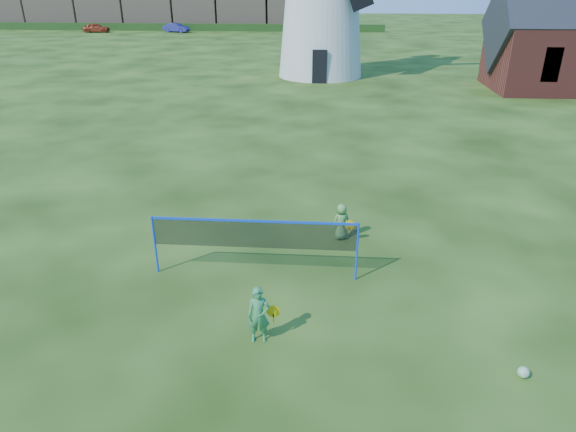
# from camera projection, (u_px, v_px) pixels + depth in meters

# --- Properties ---
(ground) EXTENTS (220.00, 220.00, 0.00)m
(ground) POSITION_uv_depth(u_px,v_px,m) (279.00, 279.00, 12.66)
(ground) COLOR black
(ground) RESTS_ON ground
(badminton_net) EXTENTS (5.05, 0.05, 1.55)m
(badminton_net) POSITION_uv_depth(u_px,v_px,m) (254.00, 235.00, 12.32)
(badminton_net) COLOR blue
(badminton_net) RESTS_ON ground
(player_girl) EXTENTS (0.66, 0.36, 1.25)m
(player_girl) POSITION_uv_depth(u_px,v_px,m) (259.00, 315.00, 10.24)
(player_girl) COLOR #36874A
(player_girl) RESTS_ON ground
(player_boy) EXTENTS (0.66, 0.52, 1.06)m
(player_boy) POSITION_uv_depth(u_px,v_px,m) (342.00, 222.00, 14.42)
(player_boy) COLOR #599949
(player_boy) RESTS_ON ground
(play_ball) EXTENTS (0.22, 0.22, 0.22)m
(play_ball) POSITION_uv_depth(u_px,v_px,m) (523.00, 372.00, 9.49)
(play_ball) COLOR green
(play_ball) RESTS_ON ground
(terraced_houses) EXTENTS (51.70, 8.40, 8.38)m
(terraced_houses) POSITION_uv_depth(u_px,v_px,m) (150.00, 0.00, 77.84)
(terraced_houses) COLOR #9C8368
(terraced_houses) RESTS_ON ground
(hedge) EXTENTS (62.00, 0.80, 1.00)m
(hedge) POSITION_uv_depth(u_px,v_px,m) (169.00, 27.00, 73.57)
(hedge) COLOR #193814
(hedge) RESTS_ON ground
(car_left) EXTENTS (3.74, 1.86, 1.23)m
(car_left) POSITION_uv_depth(u_px,v_px,m) (96.00, 28.00, 71.09)
(car_left) COLOR #9A351C
(car_left) RESTS_ON ground
(car_right) EXTENTS (3.84, 2.12, 1.20)m
(car_right) POSITION_uv_depth(u_px,v_px,m) (176.00, 28.00, 71.31)
(car_right) COLOR navy
(car_right) RESTS_ON ground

